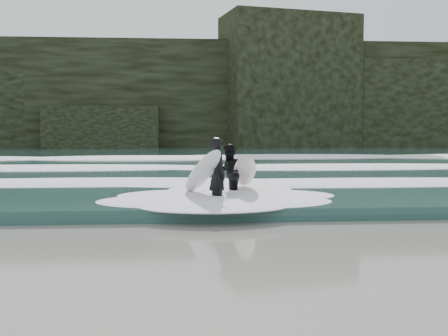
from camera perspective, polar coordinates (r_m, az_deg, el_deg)
The scene contains 8 objects.
ground at distance 9.20m, azimuth 3.34°, elevation -8.73°, with size 120.00×120.00×0.00m, color #8D6040.
sea at distance 37.95m, azimuth -2.73°, elevation 1.17°, with size 90.00×52.00×0.30m, color #234943.
headland at distance 54.98m, azimuth -3.34°, elevation 7.11°, with size 70.00×9.00×10.00m, color black.
foam_near at distance 18.00m, azimuth -0.62°, elevation -1.17°, with size 60.00×3.20×0.20m, color white.
foam_mid at distance 24.97m, azimuth -1.74°, elevation 0.32°, with size 60.00×4.00×0.24m, color white.
foam_far at distance 33.94m, azimuth -2.51°, elevation 1.35°, with size 60.00×4.80×0.30m, color white.
surfer_left at distance 14.11m, azimuth -0.97°, elevation -0.52°, with size 1.28×2.07×1.81m.
surfer_right at distance 15.28m, azimuth 0.82°, elevation -0.54°, with size 1.16×2.17×1.61m.
Camera 1 is at (-1.25, -8.88, 2.03)m, focal length 45.00 mm.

